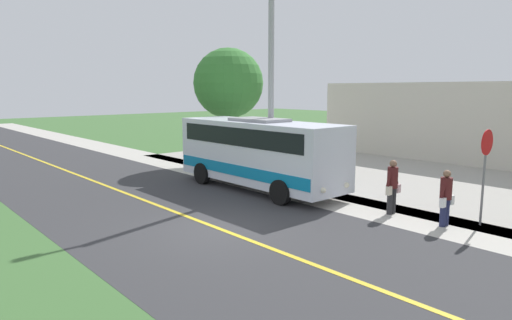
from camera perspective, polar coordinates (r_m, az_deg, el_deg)
ground_plane at (r=13.36m, az=-4.68°, el=-8.66°), size 120.00×120.00×0.00m
road_surface at (r=13.36m, az=-4.68°, el=-8.64°), size 8.00×100.00×0.01m
sidewalk at (r=16.87m, az=9.67°, el=-5.02°), size 2.40×100.00×0.01m
parking_lot_surface at (r=21.64m, az=28.17°, el=-2.88°), size 14.00×36.00×0.01m
road_centre_line at (r=13.36m, az=-4.68°, el=-8.62°), size 0.16×100.00×0.00m
shuttle_bus_front at (r=18.22m, az=0.41°, el=1.22°), size 2.55×7.88×2.89m
pedestrian_with_bags at (r=14.49m, az=22.83°, el=-4.23°), size 0.72×0.34×1.69m
pedestrian_waiting at (r=15.31m, az=16.82°, el=-3.03°), size 0.72×0.34×1.78m
stop_sign at (r=14.84m, az=26.97°, el=-0.06°), size 0.76×0.07×2.88m
street_light_pole at (r=18.29m, az=1.66°, el=11.11°), size 1.97×0.24×8.64m
tree_curbside at (r=24.37m, az=-3.51°, el=9.60°), size 3.71×3.71×6.21m
commercial_building at (r=30.73m, az=29.53°, el=4.36°), size 10.00×19.73×4.43m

